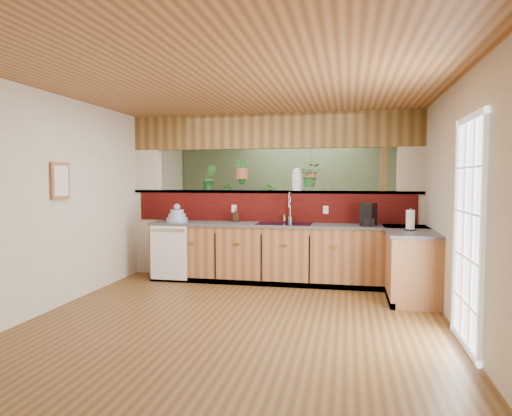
% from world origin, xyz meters
% --- Properties ---
extents(ground, '(4.60, 7.00, 0.01)m').
position_xyz_m(ground, '(0.00, 0.00, 0.00)').
color(ground, brown).
rests_on(ground, ground).
extents(ceiling, '(4.60, 7.00, 0.01)m').
position_xyz_m(ceiling, '(0.00, 0.00, 2.60)').
color(ceiling, brown).
rests_on(ceiling, ground).
extents(wall_back, '(4.60, 0.02, 2.60)m').
position_xyz_m(wall_back, '(0.00, 3.50, 1.30)').
color(wall_back, beige).
rests_on(wall_back, ground).
extents(wall_front, '(4.60, 0.02, 2.60)m').
position_xyz_m(wall_front, '(0.00, -3.50, 1.30)').
color(wall_front, beige).
rests_on(wall_front, ground).
extents(wall_left, '(0.02, 7.00, 2.60)m').
position_xyz_m(wall_left, '(-2.30, 0.00, 1.30)').
color(wall_left, beige).
rests_on(wall_left, ground).
extents(wall_right, '(0.02, 7.00, 2.60)m').
position_xyz_m(wall_right, '(2.30, 0.00, 1.30)').
color(wall_right, beige).
rests_on(wall_right, ground).
extents(pass_through_partition, '(4.60, 0.21, 2.60)m').
position_xyz_m(pass_through_partition, '(0.03, 1.35, 1.19)').
color(pass_through_partition, beige).
rests_on(pass_through_partition, ground).
extents(pass_through_ledge, '(4.60, 0.21, 0.04)m').
position_xyz_m(pass_through_ledge, '(0.00, 1.35, 1.37)').
color(pass_through_ledge, brown).
rests_on(pass_through_ledge, ground).
extents(header_beam, '(4.60, 0.15, 0.55)m').
position_xyz_m(header_beam, '(0.00, 1.35, 2.33)').
color(header_beam, brown).
rests_on(header_beam, ground).
extents(sage_backwall, '(4.55, 0.02, 2.55)m').
position_xyz_m(sage_backwall, '(0.00, 3.48, 1.30)').
color(sage_backwall, '#536344').
rests_on(sage_backwall, ground).
extents(countertop, '(4.14, 1.52, 0.90)m').
position_xyz_m(countertop, '(0.84, 0.87, 0.45)').
color(countertop, brown).
rests_on(countertop, ground).
extents(dishwasher, '(0.58, 0.03, 0.82)m').
position_xyz_m(dishwasher, '(-1.48, 0.66, 0.46)').
color(dishwasher, white).
rests_on(dishwasher, ground).
extents(navy_sink, '(0.82, 0.50, 0.18)m').
position_xyz_m(navy_sink, '(0.25, 0.98, 0.82)').
color(navy_sink, black).
rests_on(navy_sink, countertop).
extents(french_door, '(0.06, 1.02, 2.16)m').
position_xyz_m(french_door, '(2.27, -1.30, 1.05)').
color(french_door, white).
rests_on(french_door, ground).
extents(framed_print, '(0.04, 0.35, 0.45)m').
position_xyz_m(framed_print, '(-2.27, -0.80, 1.55)').
color(framed_print, brown).
rests_on(framed_print, wall_left).
extents(faucet, '(0.21, 0.21, 0.48)m').
position_xyz_m(faucet, '(0.31, 1.13, 1.16)').
color(faucet, '#B7B7B2').
rests_on(faucet, countertop).
extents(dish_stack, '(0.33, 0.33, 0.29)m').
position_xyz_m(dish_stack, '(-1.43, 0.90, 0.99)').
color(dish_stack, '#899AB1').
rests_on(dish_stack, countertop).
extents(soap_dispenser, '(0.12, 0.12, 0.21)m').
position_xyz_m(soap_dispenser, '(-0.54, 1.12, 1.01)').
color(soap_dispenser, '#321E12').
rests_on(soap_dispenser, countertop).
extents(coffee_maker, '(0.18, 0.30, 0.33)m').
position_xyz_m(coffee_maker, '(1.47, 0.93, 1.05)').
color(coffee_maker, black).
rests_on(coffee_maker, countertop).
extents(paper_towel, '(0.13, 0.13, 0.29)m').
position_xyz_m(paper_towel, '(1.98, 0.41, 1.03)').
color(paper_towel, black).
rests_on(paper_towel, countertop).
extents(glass_jar, '(0.16, 0.16, 0.35)m').
position_xyz_m(glass_jar, '(0.39, 1.35, 1.57)').
color(glass_jar, silver).
rests_on(glass_jar, pass_through_ledge).
extents(ledge_plant_left, '(0.28, 0.26, 0.41)m').
position_xyz_m(ledge_plant_left, '(-1.04, 1.35, 1.60)').
color(ledge_plant_left, '#1E541E').
rests_on(ledge_plant_left, pass_through_ledge).
extents(hanging_plant_a, '(0.23, 0.20, 0.56)m').
position_xyz_m(hanging_plant_a, '(-0.50, 1.35, 1.84)').
color(hanging_plant_a, brown).
rests_on(hanging_plant_a, header_beam).
extents(hanging_plant_b, '(0.33, 0.29, 0.53)m').
position_xyz_m(hanging_plant_b, '(0.61, 1.35, 1.78)').
color(hanging_plant_b, brown).
rests_on(hanging_plant_b, header_beam).
extents(shelving_console, '(1.70, 0.55, 1.12)m').
position_xyz_m(shelving_console, '(-0.64, 3.25, 0.50)').
color(shelving_console, black).
rests_on(shelving_console, ground).
extents(shelf_plant_a, '(0.24, 0.19, 0.41)m').
position_xyz_m(shelf_plant_a, '(-1.23, 3.25, 1.26)').
color(shelf_plant_a, '#1E541E').
rests_on(shelf_plant_a, shelving_console).
extents(shelf_plant_b, '(0.26, 0.26, 0.44)m').
position_xyz_m(shelf_plant_b, '(-0.36, 3.25, 1.28)').
color(shelf_plant_b, '#1E541E').
rests_on(shelf_plant_b, shelving_console).
extents(floor_plant, '(0.81, 0.75, 0.74)m').
position_xyz_m(floor_plant, '(0.41, 2.04, 0.37)').
color(floor_plant, '#1E541E').
rests_on(floor_plant, ground).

